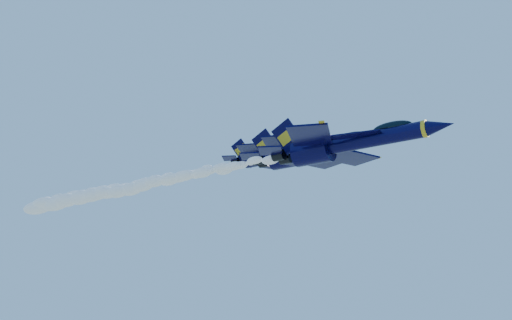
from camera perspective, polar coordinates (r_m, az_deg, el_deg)
The scene contains 6 objects.
jet_lead at distance 59.98m, azimuth 9.02°, elevation 1.68°, with size 19.50×16.00×7.25m.
smoke_trail_jet_lead at distance 77.25m, azimuth -12.18°, elevation -2.65°, with size 45.00×2.33×2.10m, color white.
jet_second at distance 70.72m, azimuth 5.82°, elevation 1.00°, with size 19.60×16.08×7.28m.
smoke_trail_jet_second at distance 88.63m, azimuth -12.09°, elevation -2.66°, with size 45.00×2.34×2.11m, color white.
jet_third at distance 79.78m, azimuth 1.85°, elevation 0.62°, with size 15.68×12.86×5.83m.
smoke_trail_jet_third at distance 97.64m, azimuth -12.88°, elevation -2.45°, with size 45.00×1.87×1.69m, color white.
Camera 1 is at (37.13, -60.85, 130.84)m, focal length 40.00 mm.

